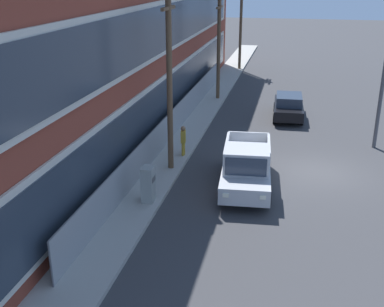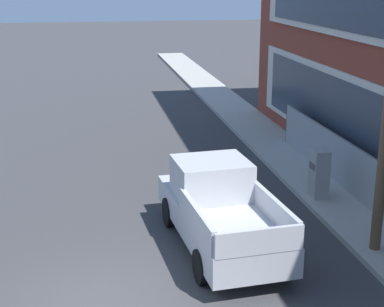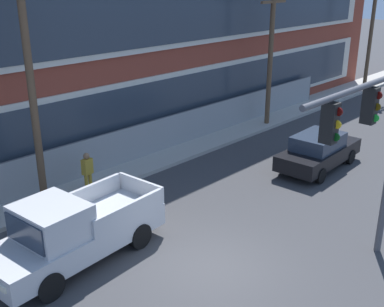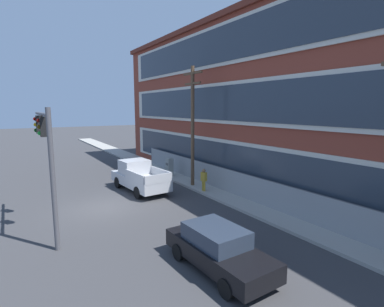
{
  "view_description": "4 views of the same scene",
  "coord_description": "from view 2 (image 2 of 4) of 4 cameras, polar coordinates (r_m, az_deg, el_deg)",
  "views": [
    {
      "loc": [
        -21.75,
        1.36,
        8.91
      ],
      "look_at": [
        -3.39,
        5.34,
        1.77
      ],
      "focal_mm": 45.0,
      "sensor_mm": 36.0,
      "label": 1
    },
    {
      "loc": [
        10.93,
        -0.02,
        6.64
      ],
      "look_at": [
        -3.56,
        2.64,
        2.16
      ],
      "focal_mm": 55.0,
      "sensor_mm": 36.0,
      "label": 2
    },
    {
      "loc": [
        -8.94,
        -7.69,
        7.95
      ],
      "look_at": [
        1.6,
        2.28,
        2.49
      ],
      "focal_mm": 45.0,
      "sensor_mm": 36.0,
      "label": 3
    },
    {
      "loc": [
        16.93,
        -4.42,
        5.78
      ],
      "look_at": [
        1.69,
        4.95,
        3.03
      ],
      "focal_mm": 28.0,
      "sensor_mm": 36.0,
      "label": 4
    }
  ],
  "objects": [
    {
      "name": "pickup_truck_silver",
      "position": [
        14.92,
        2.57,
        -5.43
      ],
      "size": [
        5.64,
        2.45,
        2.08
      ],
      "color": "#B2B5BA",
      "rests_on": "ground"
    },
    {
      "name": "electrical_cabinet",
      "position": [
        18.22,
        12.21,
        -2.13
      ],
      "size": [
        0.6,
        0.48,
        1.64
      ],
      "color": "#939993",
      "rests_on": "ground"
    }
  ]
}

